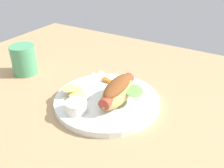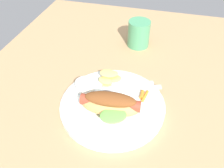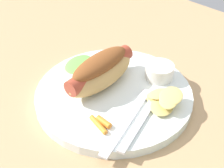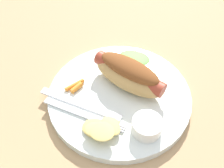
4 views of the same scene
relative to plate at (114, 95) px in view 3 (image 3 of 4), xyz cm
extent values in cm
cube|color=tan|center=(0.14, 1.83, -1.70)|extent=(120.00, 90.00, 1.80)
cylinder|color=white|center=(0.00, 0.00, 0.00)|extent=(26.38, 26.38, 1.60)
ellipsoid|color=tan|center=(3.04, 0.22, 3.12)|extent=(6.74, 14.69, 4.63)
cylinder|color=#A33D28|center=(3.04, 0.22, 3.93)|extent=(3.74, 14.36, 2.73)
ellipsoid|color=brown|center=(3.04, 0.22, 5.16)|extent=(5.16, 12.45, 2.64)
ellipsoid|color=#6BB74C|center=(6.64, 1.72, 4.04)|extent=(6.42, 7.25, 0.87)
cylinder|color=white|center=(-2.94, -8.33, 2.08)|extent=(5.01, 5.01, 2.55)
cube|color=silver|center=(-8.03, 3.23, 1.00)|extent=(4.71, 11.98, 0.40)
cube|color=silver|center=(-6.21, -4.25, 1.00)|extent=(1.22, 3.15, 0.40)
cube|color=silver|center=(-5.78, -4.11, 1.00)|extent=(1.22, 3.15, 0.40)
cube|color=silver|center=(-5.35, -3.98, 1.00)|extent=(1.22, 3.15, 0.40)
cube|color=silver|center=(-6.31, 3.76, 0.98)|extent=(6.06, 15.56, 0.36)
ellipsoid|color=#DBC168|center=(-6.11, -3.10, 1.05)|extent=(4.40, 4.22, 0.50)
ellipsoid|color=#DBC168|center=(-8.41, -1.88, 1.40)|extent=(5.03, 5.45, 0.77)
ellipsoid|color=#DBC168|center=(-6.58, -3.75, 1.84)|extent=(3.96, 4.73, 0.70)
ellipsoid|color=#DBC168|center=(-8.71, -3.67, 2.70)|extent=(4.56, 5.11, 0.99)
ellipsoid|color=#DBC168|center=(-8.88, -2.86, 2.44)|extent=(4.62, 5.13, 0.62)
cylinder|color=orange|center=(-3.99, 7.57, 1.18)|extent=(4.03, 1.56, 0.75)
cylinder|color=orange|center=(-4.25, 6.72, 1.28)|extent=(2.58, 0.97, 0.96)
camera|label=1|loc=(27.75, -43.81, 34.89)|focal=39.59mm
camera|label=2|loc=(38.25, 9.73, 43.15)|focal=36.73mm
camera|label=3|loc=(-29.11, 30.48, 35.36)|focal=52.12mm
camera|label=4|loc=(-24.76, -19.72, 40.40)|focal=44.12mm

